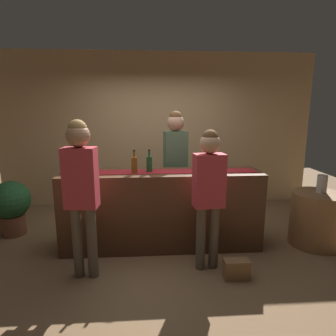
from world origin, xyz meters
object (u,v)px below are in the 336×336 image
at_px(bartender, 176,156).
at_px(customer_browsing, 81,183).
at_px(wine_bottle_green, 149,164).
at_px(handbag, 236,269).
at_px(round_side_table, 316,219).
at_px(wine_glass_near_customer, 197,163).
at_px(wine_glass_mid_counter, 82,166).
at_px(wine_bottle_amber, 134,165).
at_px(vase_on_side_table, 322,184).
at_px(customer_sipping, 209,186).
at_px(potted_plant_tall, 11,204).
at_px(wine_glass_far_end, 218,165).

height_order(bartender, customer_browsing, bartender).
bearing_deg(bartender, wine_bottle_green, 47.22).
distance_m(bartender, customer_browsing, 1.70).
bearing_deg(handbag, round_side_table, 28.94).
relative_size(wine_glass_near_customer, wine_glass_mid_counter, 1.00).
bearing_deg(wine_bottle_green, bartender, 56.12).
xyz_separation_m(wine_glass_mid_counter, customer_browsing, (0.12, -0.59, -0.06)).
relative_size(wine_bottle_green, wine_glass_mid_counter, 2.10).
bearing_deg(wine_bottle_amber, wine_bottle_green, 13.35).
bearing_deg(handbag, wine_glass_near_customer, 109.99).
bearing_deg(vase_on_side_table, wine_glass_near_customer, 176.32).
bearing_deg(vase_on_side_table, customer_sipping, -162.42).
distance_m(wine_bottle_amber, customer_sipping, 1.03).
height_order(wine_bottle_amber, vase_on_side_table, wine_bottle_amber).
height_order(customer_sipping, handbag, customer_sipping).
bearing_deg(bartender, potted_plant_tall, -7.17).
distance_m(wine_bottle_amber, vase_on_side_table, 2.54).
bearing_deg(potted_plant_tall, wine_bottle_green, -14.22).
bearing_deg(customer_browsing, wine_glass_far_end, 24.97).
xyz_separation_m(wine_bottle_amber, handbag, (1.14, -0.79, -1.05)).
bearing_deg(wine_bottle_amber, wine_glass_far_end, -2.35).
bearing_deg(wine_bottle_green, wine_glass_near_customer, 3.94).
bearing_deg(wine_glass_far_end, vase_on_side_table, 0.93).
bearing_deg(potted_plant_tall, wine_bottle_amber, -16.90).
bearing_deg(wine_glass_far_end, wine_bottle_amber, 177.65).
bearing_deg(wine_glass_far_end, customer_browsing, -159.96).
height_order(wine_bottle_green, wine_glass_far_end, wine_bottle_green).
distance_m(wine_bottle_amber, customer_browsing, 0.83).
distance_m(vase_on_side_table, potted_plant_tall, 4.44).
height_order(wine_bottle_green, customer_browsing, customer_browsing).
xyz_separation_m(bartender, vase_on_side_table, (1.93, -0.66, -0.29)).
xyz_separation_m(customer_sipping, round_side_table, (1.62, 0.50, -0.63)).
relative_size(wine_glass_far_end, customer_sipping, 0.09).
bearing_deg(potted_plant_tall, vase_on_side_table, -7.62).
distance_m(wine_bottle_green, wine_glass_mid_counter, 0.85).
bearing_deg(handbag, wine_glass_far_end, 94.82).
height_order(round_side_table, vase_on_side_table, vase_on_side_table).
bearing_deg(potted_plant_tall, wine_glass_far_end, -11.72).
relative_size(wine_glass_mid_counter, vase_on_side_table, 0.60).
height_order(customer_sipping, round_side_table, customer_sipping).
xyz_separation_m(wine_bottle_green, vase_on_side_table, (2.33, -0.07, -0.30)).
bearing_deg(wine_glass_near_customer, wine_bottle_amber, -173.84).
bearing_deg(round_side_table, handbag, -151.06).
bearing_deg(wine_bottle_green, customer_sipping, -41.82).
bearing_deg(wine_glass_far_end, handbag, -85.18).
xyz_separation_m(wine_glass_near_customer, vase_on_side_table, (1.70, -0.11, -0.29)).
xyz_separation_m(wine_glass_near_customer, potted_plant_tall, (-2.68, 0.48, -0.67)).
bearing_deg(customer_browsing, wine_glass_near_customer, 32.94).
relative_size(wine_glass_near_customer, bartender, 0.08).
height_order(wine_bottle_green, customer_sipping, customer_sipping).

